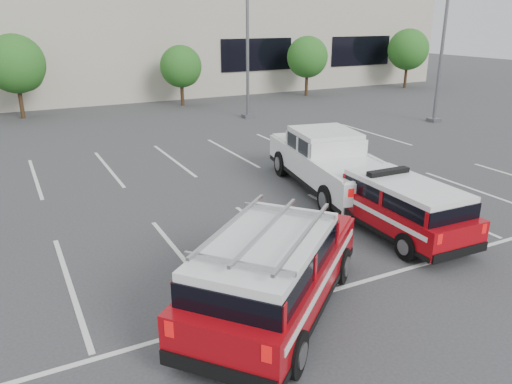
% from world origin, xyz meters
% --- Properties ---
extents(ground, '(120.00, 120.00, 0.00)m').
position_xyz_m(ground, '(0.00, 0.00, 0.00)').
color(ground, '#333335').
rests_on(ground, ground).
extents(stall_markings, '(23.00, 15.00, 0.01)m').
position_xyz_m(stall_markings, '(0.00, 4.50, 0.01)').
color(stall_markings, silver).
rests_on(stall_markings, ground).
extents(convention_building, '(60.00, 16.99, 13.20)m').
position_xyz_m(convention_building, '(0.18, 31.86, 4.72)').
color(convention_building, '#B5AD99').
rests_on(convention_building, ground).
extents(tree_mid_left, '(3.37, 3.37, 4.85)m').
position_xyz_m(tree_mid_left, '(-4.91, 22.05, 3.04)').
color(tree_mid_left, '#3F2B19').
rests_on(tree_mid_left, ground).
extents(tree_mid_right, '(2.77, 2.77, 3.99)m').
position_xyz_m(tree_mid_right, '(5.09, 22.05, 2.50)').
color(tree_mid_right, '#3F2B19').
rests_on(tree_mid_right, ground).
extents(tree_right, '(3.07, 3.07, 4.42)m').
position_xyz_m(tree_right, '(15.09, 22.05, 2.77)').
color(tree_right, '#3F2B19').
rests_on(tree_right, ground).
extents(tree_far_right, '(3.37, 3.37, 4.85)m').
position_xyz_m(tree_far_right, '(25.09, 22.05, 3.04)').
color(tree_far_right, '#3F2B19').
rests_on(tree_far_right, ground).
extents(light_pole_mid, '(0.90, 0.60, 10.24)m').
position_xyz_m(light_pole_mid, '(7.00, 16.00, 5.19)').
color(light_pole_mid, '#59595E').
rests_on(light_pole_mid, ground).
extents(light_pole_right, '(0.90, 0.60, 10.24)m').
position_xyz_m(light_pole_right, '(16.00, 10.00, 5.19)').
color(light_pole_right, '#59595E').
rests_on(light_pole_right, ground).
extents(fire_chief_suv, '(1.92, 4.93, 1.72)m').
position_xyz_m(fire_chief_suv, '(3.08, -1.01, 0.70)').
color(fire_chief_suv, maroon).
rests_on(fire_chief_suv, ground).
extents(white_pickup, '(3.40, 6.81, 2.00)m').
position_xyz_m(white_pickup, '(3.62, 2.84, 0.80)').
color(white_pickup, silver).
rests_on(white_pickup, ground).
extents(ladder_suv, '(5.33, 4.98, 2.07)m').
position_xyz_m(ladder_suv, '(-1.91, -3.04, 0.83)').
color(ladder_suv, maroon).
rests_on(ladder_suv, ground).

